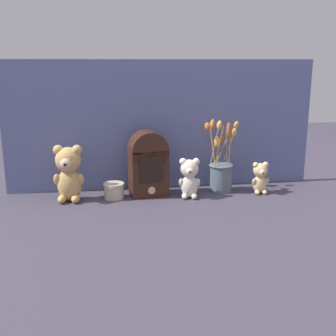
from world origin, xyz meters
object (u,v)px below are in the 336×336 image
Objects in this scene: teddy_bear_medium at (189,177)px; teddy_bear_large at (69,172)px; vintage_radio at (148,162)px; teddy_bear_small at (260,177)px; flower_vase at (221,170)px; decorative_tin_tall at (114,191)px.

teddy_bear_large is at bearing 175.76° from teddy_bear_medium.
teddy_bear_large is at bearing -175.04° from vintage_radio.
flower_vase is (-0.16, 0.06, 0.02)m from teddy_bear_small.
decorative_tin_tall is at bearing -176.34° from flower_vase.
teddy_bear_medium is 1.22× the size of teddy_bear_small.
flower_vase reaches higher than teddy_bear_medium.
teddy_bear_large is at bearing 177.96° from teddy_bear_small.
decorative_tin_tall is at bearing -170.85° from vintage_radio.
teddy_bear_medium reaches higher than decorative_tin_tall.
vintage_radio is at bearing -178.89° from flower_vase.
teddy_bear_large reaches higher than teddy_bear_small.
flower_vase is (0.65, 0.03, -0.03)m from teddy_bear_large.
teddy_bear_small is at bearing -2.04° from teddy_bear_large.
decorative_tin_tall is (-0.31, 0.04, -0.06)m from teddy_bear_medium.
flower_vase is at bearing 158.13° from teddy_bear_small.
decorative_tin_tall is (-0.47, -0.03, -0.06)m from flower_vase.
teddy_bear_small is at bearing -3.05° from decorative_tin_tall.
flower_vase is at bearing 1.11° from vintage_radio.
teddy_bear_medium is 0.19m from vintage_radio.
teddy_bear_medium reaches higher than teddy_bear_small.
teddy_bear_small is at bearing 1.40° from teddy_bear_medium.
teddy_bear_medium is at bearing -178.60° from teddy_bear_small.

